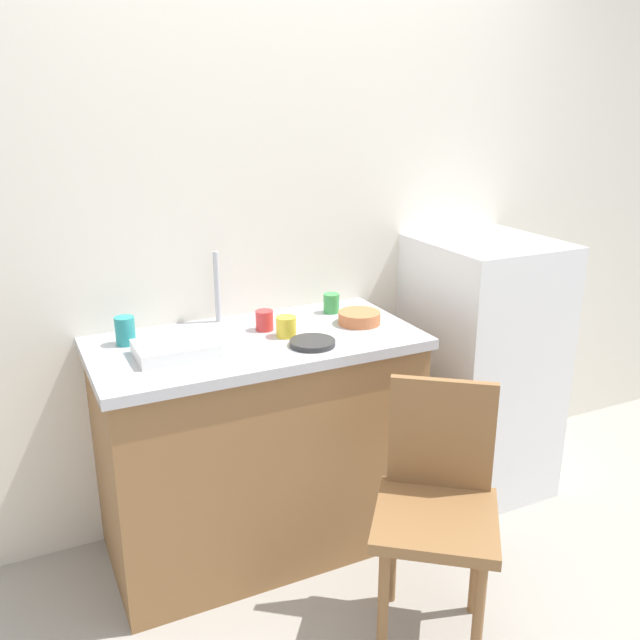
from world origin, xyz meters
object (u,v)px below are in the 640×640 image
chair (437,501)px  terracotta_bowl (359,318)px  cup_red (264,320)px  hotplate (312,343)px  refrigerator (480,367)px  cup_teal (125,331)px  cup_yellow (286,327)px  cup_green (331,303)px  dish_tray (176,349)px

chair → terracotta_bowl: 0.81m
terracotta_bowl → cup_red: cup_red is taller
hotplate → refrigerator: bearing=10.5°
terracotta_bowl → hotplate: (-0.28, -0.15, -0.01)m
refrigerator → cup_teal: size_ratio=11.26×
cup_yellow → cup_red: 0.12m
terracotta_bowl → cup_teal: cup_teal is taller
hotplate → cup_green: cup_green is taller
hotplate → terracotta_bowl: bearing=27.9°
terracotta_bowl → cup_green: (-0.04, 0.18, 0.02)m
dish_tray → cup_teal: 0.24m
refrigerator → cup_green: size_ratio=14.63×
dish_tray → cup_green: bearing=16.1°
cup_teal → cup_green: bearing=1.1°
cup_teal → cup_red: 0.53m
dish_tray → terracotta_bowl: bearing=2.1°
cup_green → cup_teal: bearing=-178.9°
terracotta_bowl → cup_green: bearing=101.0°
cup_teal → cup_red: (0.52, -0.07, -0.01)m
terracotta_bowl → cup_yellow: 0.33m
cup_green → chair: bearing=-92.0°
terracotta_bowl → cup_yellow: (-0.33, -0.01, 0.01)m
cup_green → cup_red: (-0.34, -0.09, -0.00)m
cup_green → cup_teal: (-0.86, -0.02, 0.01)m
refrigerator → chair: size_ratio=1.34×
hotplate → cup_yellow: size_ratio=2.17×
cup_teal → cup_yellow: bearing=-17.4°
chair → cup_red: cup_red is taller
refrigerator → terracotta_bowl: bearing=-177.6°
chair → hotplate: (-0.21, 0.53, 0.43)m
chair → dish_tray: dish_tray is taller
cup_green → terracotta_bowl: bearing=-79.0°
cup_red → cup_teal: bearing=172.1°
dish_tray → chair: bearing=-43.1°
hotplate → cup_yellow: 0.15m
cup_yellow → cup_teal: size_ratio=0.74×
terracotta_bowl → hotplate: bearing=-152.1°
dish_tray → hotplate: dish_tray is taller
cup_teal → terracotta_bowl: bearing=-10.5°
chair → cup_red: (-0.31, 0.77, 0.46)m
hotplate → cup_teal: size_ratio=1.61×
chair → terracotta_bowl: terracotta_bowl is taller
chair → cup_yellow: cup_yellow is taller
refrigerator → hotplate: 1.01m
cup_green → cup_teal: size_ratio=0.77×
terracotta_bowl → hotplate: terracotta_bowl is taller
dish_tray → cup_red: size_ratio=3.55×
refrigerator → cup_teal: (-1.55, 0.14, 0.37)m
hotplate → cup_red: 0.26m
chair → terracotta_bowl: size_ratio=5.22×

